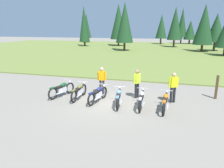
{
  "coord_description": "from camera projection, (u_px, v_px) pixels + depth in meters",
  "views": [
    {
      "loc": [
        3.08,
        -10.62,
        3.99
      ],
      "look_at": [
        0.0,
        0.6,
        0.9
      ],
      "focal_mm": 34.22,
      "sensor_mm": 36.0,
      "label": 1
    }
  ],
  "objects": [
    {
      "name": "rider_in_hivis_vest",
      "position": [
        173.0,
        86.0,
        11.49
      ],
      "size": [
        0.49,
        0.37,
        1.67
      ],
      "color": "black",
      "rests_on": "ground"
    },
    {
      "name": "motorcycle_british_green",
      "position": [
        62.0,
        89.0,
        12.67
      ],
      "size": [
        0.83,
        2.04,
        0.88
      ],
      "color": "black",
      "rests_on": "ground"
    },
    {
      "name": "rider_with_back_turned",
      "position": [
        102.0,
        79.0,
        13.0
      ],
      "size": [
        0.55,
        0.25,
        1.67
      ],
      "color": "#2D2D38",
      "rests_on": "ground"
    },
    {
      "name": "motorcycle_silver",
      "position": [
        142.0,
        99.0,
        10.92
      ],
      "size": [
        0.62,
        2.1,
        0.88
      ],
      "color": "black",
      "rests_on": "ground"
    },
    {
      "name": "motorcycle_navy",
      "position": [
        98.0,
        94.0,
        11.74
      ],
      "size": [
        0.66,
        2.08,
        0.88
      ],
      "color": "black",
      "rests_on": "ground"
    },
    {
      "name": "forest_treeline",
      "position": [
        171.0,
        25.0,
        43.3
      ],
      "size": [
        40.05,
        29.87,
        8.84
      ],
      "color": "#47331E",
      "rests_on": "ground"
    },
    {
      "name": "rider_checking_bike",
      "position": [
        137.0,
        82.0,
        12.28
      ],
      "size": [
        0.38,
        0.48,
        1.67
      ],
      "color": "black",
      "rests_on": "ground"
    },
    {
      "name": "motorcycle_orange",
      "position": [
        165.0,
        102.0,
        10.53
      ],
      "size": [
        0.62,
        2.1,
        0.88
      ],
      "color": "black",
      "rests_on": "ground"
    },
    {
      "name": "grass_moorland",
      "position": [
        152.0,
        51.0,
        36.84
      ],
      "size": [
        80.0,
        44.0,
        0.1
      ],
      "primitive_type": "cube",
      "color": "olive",
      "rests_on": "ground"
    },
    {
      "name": "ground_plane",
      "position": [
        109.0,
        103.0,
        11.71
      ],
      "size": [
        140.0,
        140.0,
        0.0
      ],
      "primitive_type": "plane",
      "color": "gray"
    },
    {
      "name": "motorcycle_sky_blue",
      "position": [
        119.0,
        97.0,
        11.2
      ],
      "size": [
        0.67,
        2.09,
        0.88
      ],
      "color": "black",
      "rests_on": "ground"
    },
    {
      "name": "motorcycle_olive",
      "position": [
        79.0,
        91.0,
        12.26
      ],
      "size": [
        0.62,
        2.1,
        0.88
      ],
      "color": "black",
      "rests_on": "ground"
    },
    {
      "name": "trail_marker_post",
      "position": [
        217.0,
        87.0,
        12.17
      ],
      "size": [
        0.12,
        0.12,
        1.38
      ],
      "primitive_type": "cube",
      "color": "#47331E",
      "rests_on": "ground"
    }
  ]
}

